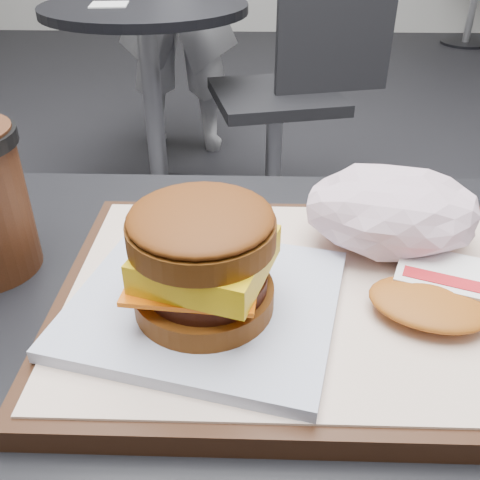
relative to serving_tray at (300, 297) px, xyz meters
name	(u,v)px	position (x,y,z in m)	size (l,w,h in m)	color
serving_tray	(300,297)	(0.00, 0.00, 0.00)	(0.38, 0.28, 0.02)	black
breakfast_sandwich	(204,270)	(-0.07, -0.03, 0.05)	(0.22, 0.21, 0.09)	silver
hash_brown	(444,292)	(0.11, -0.02, 0.02)	(0.13, 0.11, 0.02)	white
crumpled_wrapper	(393,211)	(0.08, 0.07, 0.04)	(0.15, 0.12, 0.07)	silver
neighbor_table	(150,64)	(-0.42, 1.59, -0.23)	(0.70, 0.70, 0.75)	black
napkin	(109,4)	(-0.53, 1.55, -0.03)	(0.12, 0.12, 0.00)	white
neighbor_chair	(296,82)	(0.10, 1.52, -0.27)	(0.64, 0.51, 0.88)	#9B9BA0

